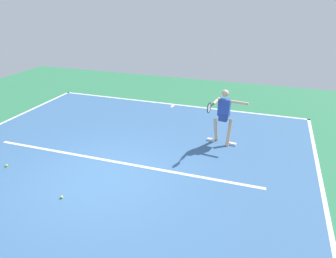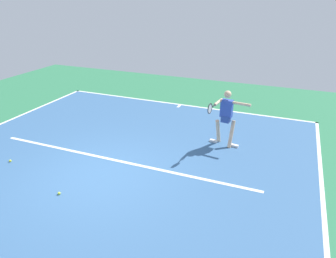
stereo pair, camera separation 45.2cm
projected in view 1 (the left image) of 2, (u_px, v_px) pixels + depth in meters
ground_plane at (102, 178)px, 7.79m from camera, size 20.40×20.40×0.00m
court_surface at (102, 178)px, 7.79m from camera, size 10.44×11.88×0.00m
court_line_baseline_near at (174, 104)px, 12.89m from camera, size 10.44×0.10×0.01m
court_line_sideline_left at (329, 223)px, 6.26m from camera, size 0.10×11.88×0.01m
court_line_service at (117, 162)px, 8.50m from camera, size 7.83×0.10×0.01m
court_line_centre_mark at (173, 106)px, 12.72m from camera, size 0.10×0.30×0.01m
tennis_player at (223, 114)px, 9.18m from camera, size 1.15×1.20×1.71m
tennis_ball_near_player at (62, 197)px, 7.00m from camera, size 0.07×0.07×0.07m
tennis_ball_near_service_line at (6, 166)px, 8.27m from camera, size 0.07×0.07×0.07m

